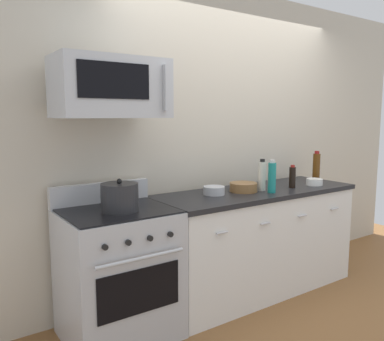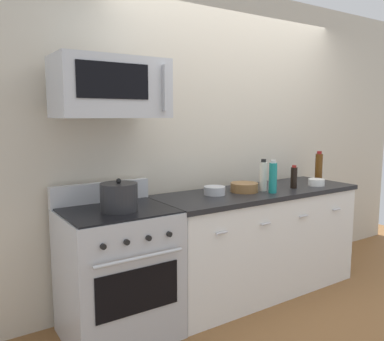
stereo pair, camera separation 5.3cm
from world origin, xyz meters
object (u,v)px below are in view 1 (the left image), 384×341
at_px(microwave, 111,88).
at_px(bowl_steel_prep, 214,190).
at_px(range_oven, 118,272).
at_px(bottle_vinegar_white, 262,176).
at_px(stockpot, 120,197).
at_px(bottle_sparkling_teal, 272,177).
at_px(bottle_wine_amber, 316,166).
at_px(bottle_soy_sauce_dark, 292,177).
at_px(bowl_white_ceramic, 314,182).
at_px(bowl_wooden_salad, 243,187).

distance_m(microwave, bowl_steel_prep, 1.19).
relative_size(range_oven, bottle_vinegar_white, 3.88).
bearing_deg(bottle_vinegar_white, stockpot, -179.68).
bearing_deg(bottle_vinegar_white, bottle_sparkling_teal, -91.72).
xyz_separation_m(microwave, bottle_wine_amber, (2.18, -0.01, -0.69)).
relative_size(bottle_vinegar_white, bowl_steel_prep, 1.55).
bearing_deg(bottle_wine_amber, stockpot, -177.56).
relative_size(microwave, stockpot, 2.93).
distance_m(bottle_wine_amber, bowl_steel_prep, 1.30).
height_order(range_oven, stockpot, stockpot).
xyz_separation_m(bottle_vinegar_white, bottle_soy_sauce_dark, (0.31, -0.06, -0.03)).
bearing_deg(bottle_wine_amber, bowl_white_ceramic, -144.48).
bearing_deg(bottle_sparkling_teal, stockpot, 175.18).
bearing_deg(bottle_vinegar_white, bowl_wooden_salad, 162.53).
relative_size(bottle_vinegar_white, bowl_wooden_salad, 1.16).
relative_size(bottle_sparkling_teal, bowl_steel_prep, 1.57).
bearing_deg(range_oven, bowl_white_ceramic, -3.85).
relative_size(bottle_wine_amber, bottle_vinegar_white, 1.08).
bearing_deg(stockpot, bottle_wine_amber, 2.44).
height_order(bottle_vinegar_white, bowl_white_ceramic, bottle_vinegar_white).
bearing_deg(range_oven, microwave, 89.71).
relative_size(bottle_vinegar_white, bowl_white_ceramic, 1.85).
xyz_separation_m(range_oven, bottle_soy_sauce_dark, (1.65, -0.11, 0.55)).
xyz_separation_m(bottle_wine_amber, bowl_steel_prep, (-1.29, 0.01, -0.10)).
height_order(bottle_sparkling_teal, bottle_vinegar_white, bottle_sparkling_teal).
bearing_deg(bottle_sparkling_teal, bottle_soy_sauce_dark, 10.07).
bearing_deg(bottle_vinegar_white, range_oven, 178.04).
height_order(bottle_sparkling_teal, bowl_steel_prep, bottle_sparkling_teal).
distance_m(bowl_wooden_salad, bowl_white_ceramic, 0.78).
height_order(bowl_steel_prep, bowl_white_ceramic, bowl_steel_prep).
relative_size(bowl_steel_prep, stockpot, 0.70).
bearing_deg(bottle_sparkling_teal, range_oven, 172.92).
distance_m(bottle_sparkling_teal, bowl_wooden_salad, 0.25).
bearing_deg(bottle_soy_sauce_dark, bottle_wine_amber, 15.94).
bearing_deg(stockpot, range_oven, 90.00).
bearing_deg(bowl_steel_prep, microwave, -179.95).
height_order(bottle_wine_amber, bowl_steel_prep, bottle_wine_amber).
xyz_separation_m(microwave, bottle_vinegar_white, (1.34, -0.09, -0.70)).
bearing_deg(bottle_soy_sauce_dark, bowl_wooden_salad, 166.43).
bearing_deg(bottle_wine_amber, bottle_sparkling_teal, -166.25).
distance_m(bowl_steel_prep, stockpot, 0.89).
xyz_separation_m(bottle_sparkling_teal, stockpot, (-1.34, 0.11, -0.03)).
height_order(bottle_vinegar_white, bowl_wooden_salad, bottle_vinegar_white).
relative_size(bottle_sparkling_teal, bowl_white_ceramic, 1.88).
distance_m(bottle_wine_amber, stockpot, 2.18).
relative_size(bottle_sparkling_teal, stockpot, 1.10).
height_order(bottle_wine_amber, bowl_white_ceramic, bottle_wine_amber).
bearing_deg(bottle_soy_sauce_dark, bowl_white_ceramic, -4.24).
height_order(range_oven, bottle_vinegar_white, bottle_vinegar_white).
height_order(range_oven, bottle_sparkling_teal, bottle_sparkling_teal).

